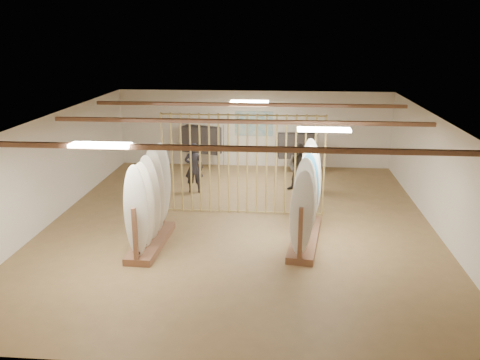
# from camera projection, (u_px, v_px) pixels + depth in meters

# --- Properties ---
(floor) EXTENTS (12.00, 12.00, 0.00)m
(floor) POSITION_uv_depth(u_px,v_px,m) (240.00, 223.00, 13.41)
(floor) COLOR olive
(floor) RESTS_ON ground
(ceiling) EXTENTS (12.00, 12.00, 0.00)m
(ceiling) POSITION_uv_depth(u_px,v_px,m) (240.00, 118.00, 12.61)
(ceiling) COLOR #9C9B94
(ceiling) RESTS_ON ground
(wall_back) EXTENTS (12.00, 0.00, 12.00)m
(wall_back) POSITION_uv_depth(u_px,v_px,m) (254.00, 129.00, 18.74)
(wall_back) COLOR white
(wall_back) RESTS_ON ground
(wall_front) EXTENTS (12.00, 0.00, 12.00)m
(wall_front) POSITION_uv_depth(u_px,v_px,m) (204.00, 285.00, 7.28)
(wall_front) COLOR white
(wall_front) RESTS_ON ground
(wall_left) EXTENTS (0.00, 12.00, 12.00)m
(wall_left) POSITION_uv_depth(u_px,v_px,m) (52.00, 168.00, 13.42)
(wall_left) COLOR white
(wall_left) RESTS_ON ground
(wall_right) EXTENTS (0.00, 12.00, 12.00)m
(wall_right) POSITION_uv_depth(u_px,v_px,m) (440.00, 177.00, 12.60)
(wall_right) COLOR white
(wall_right) RESTS_ON ground
(ceiling_slats) EXTENTS (9.50, 6.12, 0.10)m
(ceiling_slats) POSITION_uv_depth(u_px,v_px,m) (240.00, 122.00, 12.64)
(ceiling_slats) COLOR brown
(ceiling_slats) RESTS_ON ground
(light_panels) EXTENTS (1.20, 0.35, 0.06)m
(light_panels) POSITION_uv_depth(u_px,v_px,m) (240.00, 121.00, 12.63)
(light_panels) COLOR white
(light_panels) RESTS_ON ground
(bamboo_partition) EXTENTS (4.45, 0.05, 2.78)m
(bamboo_partition) POSITION_uv_depth(u_px,v_px,m) (243.00, 165.00, 13.78)
(bamboo_partition) COLOR tan
(bamboo_partition) RESTS_ON ground
(poster) EXTENTS (1.40, 0.03, 0.90)m
(poster) POSITION_uv_depth(u_px,v_px,m) (254.00, 124.00, 18.67)
(poster) COLOR teal
(poster) RESTS_ON ground
(rack_left) EXTENTS (0.67, 2.35, 2.22)m
(rack_left) POSITION_uv_depth(u_px,v_px,m) (150.00, 215.00, 11.84)
(rack_left) COLOR brown
(rack_left) RESTS_ON floor
(rack_right) EXTENTS (0.96, 2.79, 2.20)m
(rack_right) POSITION_uv_depth(u_px,v_px,m) (306.00, 212.00, 12.06)
(rack_right) COLOR brown
(rack_right) RESTS_ON floor
(clothing_rack_a) EXTENTS (1.49, 0.86, 1.67)m
(clothing_rack_a) POSITION_uv_depth(u_px,v_px,m) (202.00, 140.00, 18.41)
(clothing_rack_a) COLOR silver
(clothing_rack_a) RESTS_ON floor
(clothing_rack_b) EXTENTS (1.42, 0.49, 1.53)m
(clothing_rack_b) POSITION_uv_depth(u_px,v_px,m) (297.00, 146.00, 17.87)
(clothing_rack_b) COLOR silver
(clothing_rack_b) RESTS_ON floor
(shopper_a) EXTENTS (0.68, 0.48, 1.79)m
(shopper_a) POSITION_uv_depth(u_px,v_px,m) (194.00, 165.00, 15.77)
(shopper_a) COLOR black
(shopper_a) RESTS_ON floor
(shopper_b) EXTENTS (1.02, 0.91, 1.75)m
(shopper_b) POSITION_uv_depth(u_px,v_px,m) (299.00, 164.00, 15.88)
(shopper_b) COLOR #322D26
(shopper_b) RESTS_ON floor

